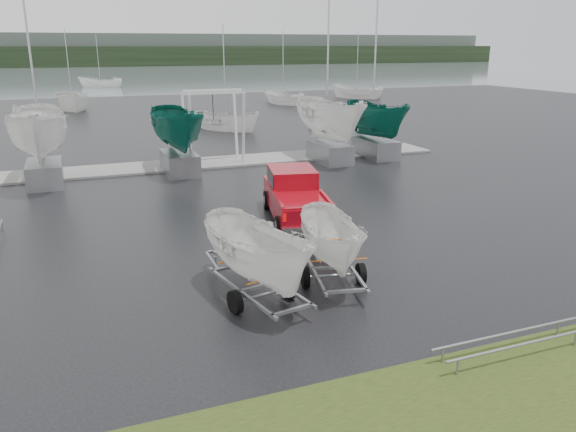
% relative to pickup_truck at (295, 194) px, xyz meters
% --- Properties ---
extents(ground_plane, '(120.00, 120.00, 0.00)m').
position_rel_pickup_truck_xyz_m(ground_plane, '(-1.75, -1.53, -0.96)').
color(ground_plane, black).
rests_on(ground_plane, ground).
extents(lake, '(300.00, 300.00, 0.00)m').
position_rel_pickup_truck_xyz_m(lake, '(-1.75, 98.47, -0.97)').
color(lake, slate).
rests_on(lake, ground).
extents(grass_verge, '(40.00, 40.00, 0.00)m').
position_rel_pickup_truck_xyz_m(grass_verge, '(-1.75, -12.53, -0.96)').
color(grass_verge, '#263414').
rests_on(grass_verge, ground).
extents(dock, '(30.00, 3.00, 0.12)m').
position_rel_pickup_truck_xyz_m(dock, '(-1.75, 11.47, -0.91)').
color(dock, gray).
rests_on(dock, ground).
extents(treeline, '(300.00, 8.00, 6.00)m').
position_rel_pickup_truck_xyz_m(treeline, '(-1.75, 168.47, 2.04)').
color(treeline, black).
rests_on(treeline, ground).
extents(far_hill, '(300.00, 6.00, 10.00)m').
position_rel_pickup_truck_xyz_m(far_hill, '(-1.75, 176.47, 4.04)').
color(far_hill, '#4C5651').
rests_on(far_hill, ground).
extents(pickup_truck, '(3.02, 5.83, 1.85)m').
position_rel_pickup_truck_xyz_m(pickup_truck, '(0.00, 0.00, 0.00)').
color(pickup_truck, maroon).
rests_on(pickup_truck, ground).
extents(trailer_hitched, '(1.94, 3.77, 4.49)m').
position_rel_pickup_truck_xyz_m(trailer_hitched, '(-1.33, -6.12, 1.48)').
color(trailer_hitched, gray).
rests_on(trailer_hitched, ground).
extents(trailer_parked, '(2.03, 3.76, 5.05)m').
position_rel_pickup_truck_xyz_m(trailer_parked, '(-3.67, -6.61, 1.78)').
color(trailer_parked, gray).
rests_on(trailer_parked, ground).
extents(boat_hoist, '(3.30, 2.18, 4.12)m').
position_rel_pickup_truck_xyz_m(boat_hoist, '(-0.30, 11.47, 1.71)').
color(boat_hoist, silver).
rests_on(boat_hoist, ground).
extents(keelboat_0, '(2.68, 3.20, 10.85)m').
position_rel_pickup_truck_xyz_m(keelboat_0, '(-9.17, 9.47, 3.30)').
color(keelboat_0, gray).
rests_on(keelboat_0, ground).
extents(keelboat_1, '(2.38, 3.20, 7.42)m').
position_rel_pickup_truck_xyz_m(keelboat_1, '(-2.64, 9.67, 2.80)').
color(keelboat_1, gray).
rests_on(keelboat_1, ground).
extents(keelboat_2, '(2.58, 3.20, 10.76)m').
position_rel_pickup_truck_xyz_m(keelboat_2, '(5.97, 9.47, 3.15)').
color(keelboat_2, gray).
rests_on(keelboat_2, ground).
extents(keelboat_3, '(2.25, 3.20, 10.42)m').
position_rel_pickup_truck_xyz_m(keelboat_3, '(9.14, 9.77, 2.59)').
color(keelboat_3, gray).
rests_on(keelboat_3, ground).
extents(mast_rack_2, '(7.00, 0.56, 0.06)m').
position_rel_pickup_truck_xyz_m(mast_rack_2, '(2.25, -11.03, -0.61)').
color(mast_rack_2, gray).
rests_on(mast_rack_2, ground).
extents(moored_boat_1, '(3.31, 3.38, 11.98)m').
position_rel_pickup_truck_xyz_m(moored_boat_1, '(-7.31, 43.86, -0.96)').
color(moored_boat_1, white).
rests_on(moored_boat_1, ground).
extents(moored_boat_2, '(3.08, 3.11, 11.17)m').
position_rel_pickup_truck_xyz_m(moored_boat_2, '(15.07, 41.04, -0.96)').
color(moored_boat_2, white).
rests_on(moored_boat_2, ground).
extents(moored_boat_3, '(3.81, 3.83, 11.60)m').
position_rel_pickup_truck_xyz_m(moored_boat_3, '(26.35, 44.71, -0.96)').
color(moored_boat_3, white).
rests_on(moored_boat_3, ground).
extents(moored_boat_5, '(3.34, 3.30, 11.43)m').
position_rel_pickup_truck_xyz_m(moored_boat_5, '(-2.61, 75.67, -0.96)').
color(moored_boat_5, white).
rests_on(moored_boat_5, ground).
extents(moored_boat_6, '(3.45, 3.46, 11.24)m').
position_rel_pickup_truck_xyz_m(moored_boat_6, '(3.74, 23.95, -0.96)').
color(moored_boat_6, white).
rests_on(moored_boat_6, ground).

